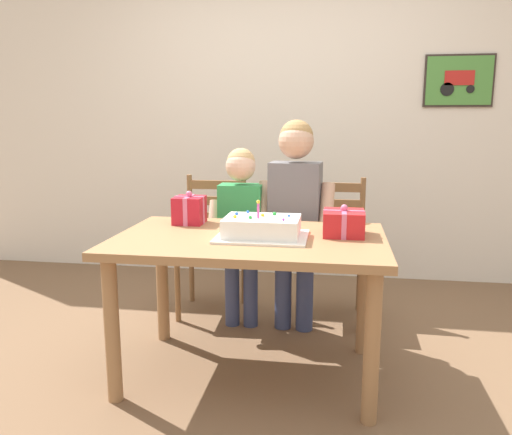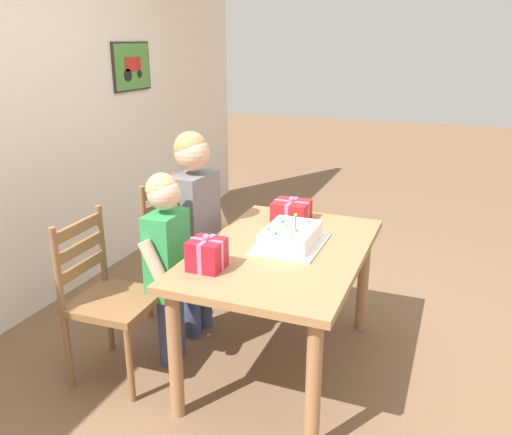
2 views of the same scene
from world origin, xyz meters
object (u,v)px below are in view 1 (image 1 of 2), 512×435
(birthday_cake, at_px, (262,228))
(chair_left, at_px, (213,244))
(gift_box_beside_cake, at_px, (344,223))
(chair_right, at_px, (332,248))
(gift_box_red_large, at_px, (189,210))
(child_older, at_px, (295,205))
(dining_table, at_px, (250,257))
(child_younger, at_px, (241,220))

(birthday_cake, xyz_separation_m, chair_left, (-0.46, 0.88, -0.31))
(gift_box_beside_cake, relative_size, chair_right, 0.24)
(gift_box_red_large, distance_m, child_older, 0.66)
(chair_right, height_order, child_older, child_older)
(dining_table, height_order, chair_right, chair_right)
(gift_box_beside_cake, distance_m, chair_left, 1.19)
(birthday_cake, xyz_separation_m, chair_right, (0.33, 0.88, -0.31))
(gift_box_red_large, height_order, chair_left, chair_left)
(child_younger, bearing_deg, birthday_cake, -70.71)
(child_older, bearing_deg, chair_left, 157.09)
(gift_box_beside_cake, xyz_separation_m, child_younger, (-0.62, 0.52, -0.11))
(dining_table, xyz_separation_m, gift_box_beside_cake, (0.46, 0.10, 0.17))
(chair_left, relative_size, chair_right, 1.00)
(birthday_cake, bearing_deg, gift_box_beside_cake, 17.44)
(gift_box_red_large, xyz_separation_m, child_older, (0.55, 0.36, -0.02))
(gift_box_beside_cake, bearing_deg, child_older, 118.62)
(dining_table, height_order, gift_box_red_large, gift_box_red_large)
(birthday_cake, distance_m, gift_box_red_large, 0.53)
(dining_table, bearing_deg, child_younger, 104.51)
(gift_box_red_large, height_order, chair_right, chair_right)
(gift_box_beside_cake, distance_m, chair_right, 0.83)
(dining_table, distance_m, child_younger, 0.64)
(birthday_cake, height_order, child_older, child_older)
(birthday_cake, xyz_separation_m, gift_box_beside_cake, (0.39, 0.12, 0.01))
(chair_left, height_order, child_younger, child_younger)
(dining_table, distance_m, child_older, 0.66)
(dining_table, xyz_separation_m, child_younger, (-0.16, 0.62, 0.06))
(gift_box_beside_cake, distance_m, child_older, 0.59)
(dining_table, relative_size, gift_box_red_large, 7.18)
(chair_right, xyz_separation_m, child_older, (-0.23, -0.24, 0.32))
(gift_box_red_large, bearing_deg, child_younger, 58.39)
(chair_left, distance_m, child_younger, 0.40)
(chair_left, bearing_deg, child_older, -22.91)
(chair_left, bearing_deg, chair_right, 0.00)
(child_older, bearing_deg, child_younger, 179.94)
(gift_box_beside_cake, xyz_separation_m, chair_left, (-0.86, 0.76, -0.33))
(chair_right, height_order, child_younger, child_younger)
(chair_left, bearing_deg, gift_box_beside_cake, -41.65)
(dining_table, bearing_deg, chair_right, 65.16)
(dining_table, relative_size, chair_left, 1.44)
(birthday_cake, relative_size, chair_right, 0.48)
(dining_table, xyz_separation_m, child_older, (0.17, 0.62, 0.16))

